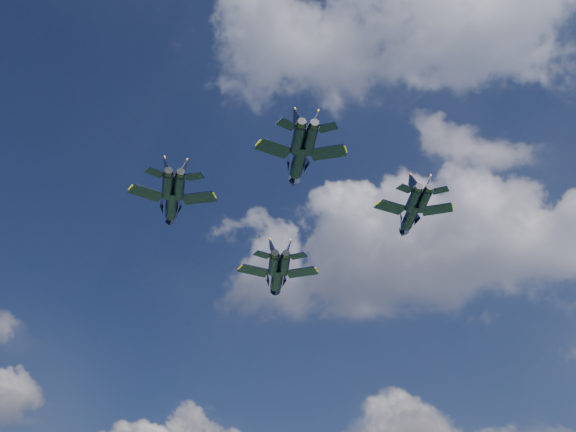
# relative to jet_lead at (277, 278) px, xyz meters

# --- Properties ---
(jet_lead) EXTENTS (12.88, 17.59, 4.22)m
(jet_lead) POSITION_rel_jet_lead_xyz_m (0.00, 0.00, 0.00)
(jet_lead) COLOR black
(jet_left) EXTENTS (12.21, 15.94, 3.93)m
(jet_left) POSITION_rel_jet_lead_xyz_m (-6.12, -25.90, 1.44)
(jet_left) COLOR black
(jet_right) EXTENTS (11.19, 15.23, 3.66)m
(jet_right) POSITION_rel_jet_lead_xyz_m (25.87, -10.21, 1.06)
(jet_right) COLOR black
(jet_slot) EXTENTS (11.24, 15.13, 3.67)m
(jet_slot) POSITION_rel_jet_lead_xyz_m (15.96, -31.39, -0.15)
(jet_slot) COLOR black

